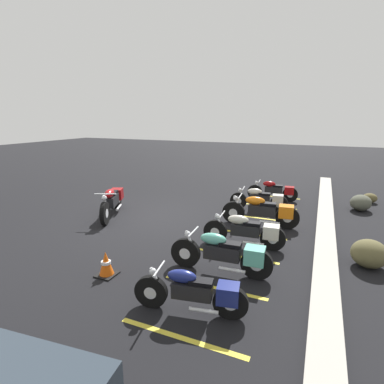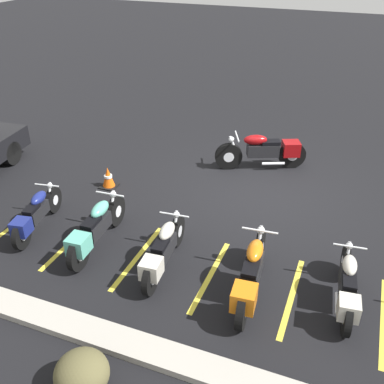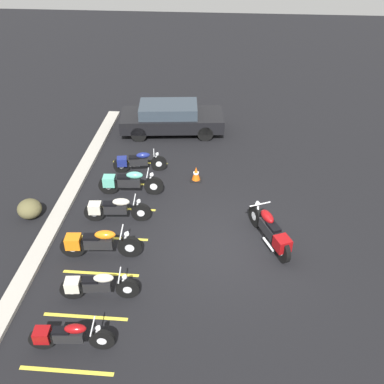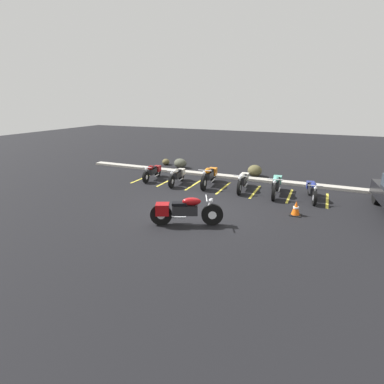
% 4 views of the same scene
% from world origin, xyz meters
% --- Properties ---
extents(ground, '(60.00, 60.00, 0.00)m').
position_xyz_m(ground, '(0.00, 0.00, 0.00)').
color(ground, black).
extents(motorcycle_maroon_featured, '(2.26, 1.18, 0.95)m').
position_xyz_m(motorcycle_maroon_featured, '(0.24, -1.21, 0.51)').
color(motorcycle_maroon_featured, black).
rests_on(motorcycle_maroon_featured, ground).
extents(parked_bike_0, '(0.55, 1.95, 0.77)m').
position_xyz_m(parked_bike_0, '(-3.78, 3.57, 0.41)').
color(parked_bike_0, black).
rests_on(parked_bike_0, ground).
extents(parked_bike_1, '(0.59, 2.01, 0.79)m').
position_xyz_m(parked_bike_1, '(-2.22, 3.33, 0.42)').
color(parked_bike_1, black).
rests_on(parked_bike_1, ground).
extents(parked_bike_2, '(0.65, 2.31, 0.91)m').
position_xyz_m(parked_bike_2, '(-0.68, 3.70, 0.48)').
color(parked_bike_2, black).
rests_on(parked_bike_2, ground).
extents(parked_bike_3, '(0.59, 2.10, 0.82)m').
position_xyz_m(parked_bike_3, '(1.01, 3.60, 0.44)').
color(parked_bike_3, black).
rests_on(parked_bike_3, ground).
extents(parked_bike_4, '(0.62, 2.22, 0.87)m').
position_xyz_m(parked_bike_4, '(2.52, 3.47, 0.46)').
color(parked_bike_4, black).
rests_on(parked_bike_4, ground).
extents(parked_bike_5, '(0.67, 1.95, 0.77)m').
position_xyz_m(parked_bike_5, '(4.00, 3.42, 0.41)').
color(parked_bike_5, black).
rests_on(parked_bike_5, ground).
extents(car_black, '(2.23, 4.46, 1.29)m').
position_xyz_m(car_black, '(7.33, 2.56, 0.68)').
color(car_black, black).
rests_on(car_black, ground).
extents(concrete_curb, '(18.00, 0.50, 0.12)m').
position_xyz_m(concrete_curb, '(0.00, 5.45, 0.06)').
color(concrete_curb, '#A8A399').
rests_on(concrete_curb, ground).
extents(landscape_rock_0, '(0.86, 0.86, 0.62)m').
position_xyz_m(landscape_rock_0, '(0.96, 6.31, 0.31)').
color(landscape_rock_0, brown).
rests_on(landscape_rock_0, ground).
extents(traffic_cone, '(0.40, 0.40, 0.53)m').
position_xyz_m(traffic_cone, '(3.59, 1.22, 0.25)').
color(traffic_cone, black).
rests_on(traffic_cone, ground).
extents(stall_line_0, '(0.10, 2.10, 0.00)m').
position_xyz_m(stall_line_0, '(-4.37, 3.45, 0.00)').
color(stall_line_0, gold).
rests_on(stall_line_0, ground).
extents(stall_line_1, '(0.10, 2.10, 0.00)m').
position_xyz_m(stall_line_1, '(-2.87, 3.45, 0.00)').
color(stall_line_1, gold).
rests_on(stall_line_1, ground).
extents(stall_line_2, '(0.10, 2.10, 0.00)m').
position_xyz_m(stall_line_2, '(-1.37, 3.45, 0.00)').
color(stall_line_2, gold).
rests_on(stall_line_2, ground).
extents(stall_line_3, '(0.10, 2.10, 0.00)m').
position_xyz_m(stall_line_3, '(0.13, 3.45, 0.00)').
color(stall_line_3, gold).
rests_on(stall_line_3, ground).
extents(stall_line_4, '(0.10, 2.10, 0.00)m').
position_xyz_m(stall_line_4, '(1.63, 3.45, 0.00)').
color(stall_line_4, gold).
rests_on(stall_line_4, ground).
extents(stall_line_5, '(0.10, 2.10, 0.00)m').
position_xyz_m(stall_line_5, '(3.13, 3.45, 0.00)').
color(stall_line_5, gold).
rests_on(stall_line_5, ground).
extents(stall_line_6, '(0.10, 2.10, 0.00)m').
position_xyz_m(stall_line_6, '(4.63, 3.45, 0.00)').
color(stall_line_6, gold).
rests_on(stall_line_6, ground).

